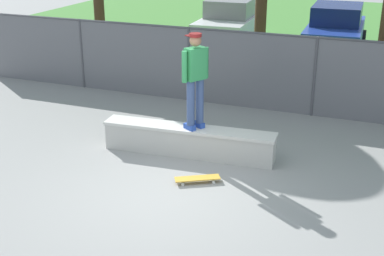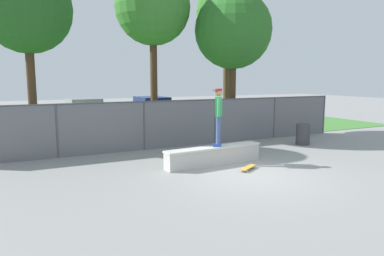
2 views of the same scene
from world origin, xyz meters
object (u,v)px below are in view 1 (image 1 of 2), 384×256
object	(u,v)px
skateboarder	(195,77)
car_white	(231,21)
skateboard	(197,179)
car_blue	(335,29)
concrete_ledge	(189,141)

from	to	relation	value
skateboarder	car_white	size ratio (longest dim) A/B	0.43
skateboard	car_blue	xyz separation A→B (m)	(0.92, 10.98, 0.77)
skateboard	car_blue	world-z (taller)	car_blue
skateboard	car_white	xyz separation A→B (m)	(-2.93, 11.15, 0.77)
skateboard	skateboarder	bearing A→B (deg)	113.25
concrete_ledge	skateboard	world-z (taller)	concrete_ledge
skateboarder	car_blue	xyz separation A→B (m)	(1.37, 9.94, -0.77)
car_white	car_blue	xyz separation A→B (m)	(3.85, -0.17, 0.00)
concrete_ledge	skateboard	bearing A→B (deg)	-60.82
concrete_ledge	car_white	size ratio (longest dim) A/B	0.81
car_blue	car_white	bearing A→B (deg)	177.51
car_blue	skateboard	bearing A→B (deg)	-94.80
concrete_ledge	skateboarder	distance (m)	1.33
concrete_ledge	skateboard	distance (m)	1.23
car_white	car_blue	bearing A→B (deg)	-2.49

